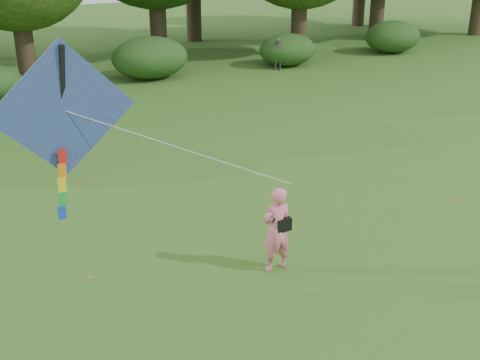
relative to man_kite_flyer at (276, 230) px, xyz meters
name	(u,v)px	position (x,y,z in m)	size (l,w,h in m)	color
ground	(329,279)	(0.70, -0.82, -0.87)	(100.00, 100.00, 0.00)	#265114
man_kite_flyer	(276,230)	(0.00, 0.00, 0.00)	(0.63, 0.42, 1.73)	#E36A87
bystander_right	(278,54)	(9.76, 15.95, -0.12)	(0.88, 0.37, 1.50)	slate
crossbody_bag	(283,224)	(0.12, -0.03, 0.11)	(0.43, 0.20, 0.70)	black
flying_kite	(64,113)	(-3.51, 1.14, 2.51)	(5.01, 1.51, 3.20)	#254DA2
shrub_band	(69,69)	(-0.02, 16.78, -0.01)	(39.15, 3.22, 1.88)	#264919
fallen_leaves	(194,188)	(0.23, 4.47, -0.86)	(11.14, 14.51, 0.01)	olive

